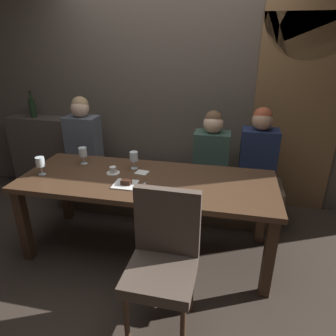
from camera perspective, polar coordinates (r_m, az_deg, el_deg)
name	(u,v)px	position (r m, az deg, el deg)	size (l,w,h in m)	color
ground	(149,248)	(3.00, -3.63, -14.95)	(9.00, 9.00, 0.00)	#382D26
back_wall_tiled	(174,73)	(3.56, 1.22, 17.55)	(6.00, 0.12, 3.00)	brown
arched_door	(300,90)	(3.51, 23.78, 13.37)	(0.90, 0.05, 2.55)	brown
back_counter	(55,153)	(4.21, -20.61, 2.60)	(1.10, 0.28, 0.95)	#494138
dining_table	(147,188)	(2.65, -3.99, -3.76)	(2.20, 0.84, 0.74)	#412B1C
banquette_bench	(165,194)	(3.44, -0.61, -4.91)	(2.50, 0.44, 0.45)	#4A3C2E
chair_near_side	(163,254)	(2.04, -0.88, -15.97)	(0.45, 0.45, 0.98)	#4C3321
diner_redhead	(83,136)	(3.55, -15.77, 5.88)	(0.36, 0.24, 0.84)	#4C515B
diner_bearded	(212,149)	(3.13, 8.28, 3.52)	(0.36, 0.24, 0.76)	#2D473D
diner_far_end	(259,149)	(3.17, 16.80, 3.40)	(0.36, 0.24, 0.80)	#192342
wine_bottle_dark_red	(32,108)	(4.16, -24.28, 10.39)	(0.08, 0.08, 0.33)	black
wine_glass_far_right	(40,163)	(2.87, -23.02, 0.93)	(0.08, 0.08, 0.16)	silver
wine_glass_end_right	(134,157)	(2.78, -6.48, 2.05)	(0.08, 0.08, 0.16)	silver
wine_glass_end_left	(83,153)	(2.99, -15.81, 2.80)	(0.08, 0.08, 0.16)	silver
espresso_cup	(113,171)	(2.74, -10.36, -0.50)	(0.12, 0.12, 0.06)	white
dessert_plate	(126,183)	(2.51, -8.04, -2.92)	(0.19, 0.19, 0.05)	white
fork_on_table	(141,187)	(2.46, -5.14, -3.60)	(0.02, 0.17, 0.01)	silver
folded_napkin	(142,173)	(2.72, -4.96, -0.87)	(0.11, 0.10, 0.01)	silver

